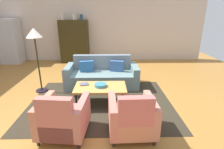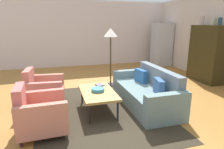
% 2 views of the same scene
% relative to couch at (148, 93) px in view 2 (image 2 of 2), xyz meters
% --- Properties ---
extents(ground_plane, '(11.14, 11.14, 0.00)m').
position_rel_couch_xyz_m(ground_plane, '(-0.22, -1.11, -0.29)').
color(ground_plane, '#A57030').
extents(wall_left, '(0.12, 8.30, 2.80)m').
position_rel_couch_xyz_m(wall_left, '(-4.86, -1.11, 1.11)').
color(wall_left, silver).
rests_on(wall_left, ground).
extents(area_rug, '(3.40, 2.60, 0.01)m').
position_rel_couch_xyz_m(area_rug, '(0.00, -1.14, -0.28)').
color(area_rug, '#322B1F').
rests_on(area_rug, ground).
extents(couch, '(2.10, 0.91, 0.86)m').
position_rel_couch_xyz_m(couch, '(0.00, 0.00, 0.00)').
color(couch, slate).
rests_on(couch, ground).
extents(coffee_table, '(1.20, 0.70, 0.45)m').
position_rel_couch_xyz_m(coffee_table, '(0.00, -1.19, 0.12)').
color(coffee_table, '#272726').
rests_on(coffee_table, ground).
extents(armchair_left, '(0.87, 0.87, 0.88)m').
position_rel_couch_xyz_m(armchair_left, '(-0.61, -2.35, 0.06)').
color(armchair_left, '#2E2410').
rests_on(armchair_left, ground).
extents(armchair_right, '(0.82, 0.82, 0.88)m').
position_rel_couch_xyz_m(armchair_right, '(0.60, -2.35, 0.06)').
color(armchair_right, '#36281B').
rests_on(armchair_right, ground).
extents(fruit_bowl, '(0.28, 0.28, 0.07)m').
position_rel_couch_xyz_m(fruit_bowl, '(0.01, -1.19, 0.19)').
color(fruit_bowl, teal).
rests_on(fruit_bowl, coffee_table).
extents(book_stack, '(0.24, 0.22, 0.02)m').
position_rel_couch_xyz_m(book_stack, '(-0.39, -1.06, 0.17)').
color(book_stack, '#585464').
rests_on(book_stack, coffee_table).
extents(cabinet, '(1.20, 0.51, 1.80)m').
position_rel_couch_xyz_m(cabinet, '(-1.27, 2.70, 0.61)').
color(cabinet, '#2F2810').
rests_on(cabinet, ground).
extents(vase_tall, '(0.15, 0.15, 0.29)m').
position_rel_couch_xyz_m(vase_tall, '(-1.67, 2.69, 1.66)').
color(vase_tall, '#B8A399').
rests_on(vase_tall, cabinet).
extents(vase_round, '(0.17, 0.17, 0.22)m').
position_rel_couch_xyz_m(vase_round, '(-1.17, 2.69, 1.62)').
color(vase_round, '#AEA98E').
rests_on(vase_round, cabinet).
extents(vase_small, '(0.12, 0.12, 0.22)m').
position_rel_couch_xyz_m(vase_small, '(-0.92, 2.69, 1.62)').
color(vase_small, '#243F4F').
rests_on(vase_small, cabinet).
extents(refrigerator, '(0.80, 0.73, 1.85)m').
position_rel_couch_xyz_m(refrigerator, '(-3.96, 2.59, 0.64)').
color(refrigerator, '#B7BABF').
rests_on(refrigerator, ground).
extents(floor_lamp, '(0.40, 0.40, 1.72)m').
position_rel_couch_xyz_m(floor_lamp, '(-1.68, -0.43, 1.16)').
color(floor_lamp, black).
rests_on(floor_lamp, ground).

